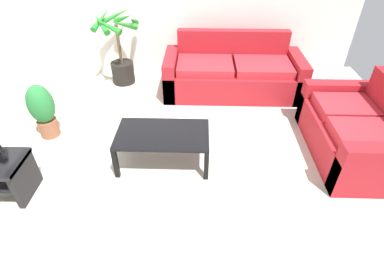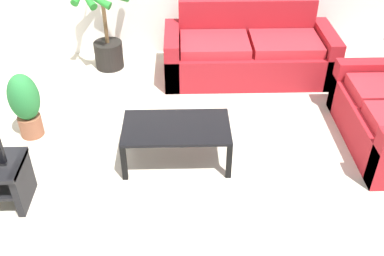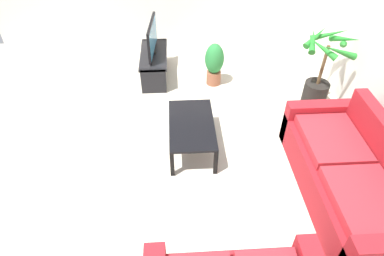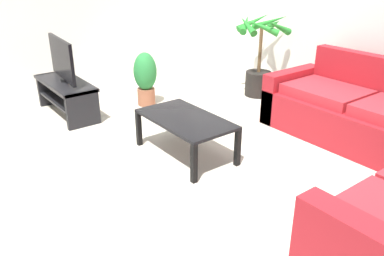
{
  "view_description": "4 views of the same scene",
  "coord_description": "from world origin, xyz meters",
  "px_view_note": "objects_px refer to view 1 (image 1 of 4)",
  "views": [
    {
      "loc": [
        0.43,
        -2.06,
        2.4
      ],
      "look_at": [
        0.35,
        0.54,
        0.5
      ],
      "focal_mm": 27.66,
      "sensor_mm": 36.0,
      "label": 1
    },
    {
      "loc": [
        0.07,
        -2.93,
        2.91
      ],
      "look_at": [
        0.17,
        0.49,
        0.43
      ],
      "focal_mm": 41.83,
      "sensor_mm": 36.0,
      "label": 2
    },
    {
      "loc": [
        3.31,
        0.35,
        3.18
      ],
      "look_at": [
        0.32,
        0.53,
        0.6
      ],
      "focal_mm": 31.08,
      "sensor_mm": 36.0,
      "label": 3
    },
    {
      "loc": [
        2.97,
        -1.61,
        1.89
      ],
      "look_at": [
        0.29,
        0.42,
        0.43
      ],
      "focal_mm": 36.62,
      "sensor_mm": 36.0,
      "label": 4
    }
  ],
  "objects_px": {
    "couch_main": "(232,74)",
    "potted_palm": "(120,53)",
    "couch_loveseat": "(356,133)",
    "potted_plant_small": "(42,109)",
    "coffee_table": "(163,137)"
  },
  "relations": [
    {
      "from": "potted_palm",
      "to": "couch_main",
      "type": "bearing_deg",
      "value": -8.24
    },
    {
      "from": "couch_main",
      "to": "potted_plant_small",
      "type": "xyz_separation_m",
      "value": [
        -2.49,
        -1.27,
        0.1
      ]
    },
    {
      "from": "potted_plant_small",
      "to": "couch_main",
      "type": "bearing_deg",
      "value": 27.03
    },
    {
      "from": "couch_main",
      "to": "potted_palm",
      "type": "height_order",
      "value": "potted_palm"
    },
    {
      "from": "couch_loveseat",
      "to": "potted_plant_small",
      "type": "xyz_separation_m",
      "value": [
        -3.83,
        0.24,
        0.1
      ]
    },
    {
      "from": "couch_main",
      "to": "potted_palm",
      "type": "relative_size",
      "value": 1.8
    },
    {
      "from": "couch_main",
      "to": "couch_loveseat",
      "type": "xyz_separation_m",
      "value": [
        1.34,
        -1.51,
        -0.0
      ]
    },
    {
      "from": "coffee_table",
      "to": "couch_main",
      "type": "bearing_deg",
      "value": 62.02
    },
    {
      "from": "potted_palm",
      "to": "potted_plant_small",
      "type": "distance_m",
      "value": 1.67
    },
    {
      "from": "potted_plant_small",
      "to": "potted_palm",
      "type": "bearing_deg",
      "value": 67.18
    },
    {
      "from": "coffee_table",
      "to": "potted_plant_small",
      "type": "bearing_deg",
      "value": 163.34
    },
    {
      "from": "couch_loveseat",
      "to": "coffee_table",
      "type": "relative_size",
      "value": 1.43
    },
    {
      "from": "couch_main",
      "to": "potted_plant_small",
      "type": "distance_m",
      "value": 2.8
    },
    {
      "from": "coffee_table",
      "to": "potted_palm",
      "type": "xyz_separation_m",
      "value": [
        -0.92,
        2.01,
        0.16
      ]
    },
    {
      "from": "couch_loveseat",
      "to": "coffee_table",
      "type": "height_order",
      "value": "couch_loveseat"
    }
  ]
}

